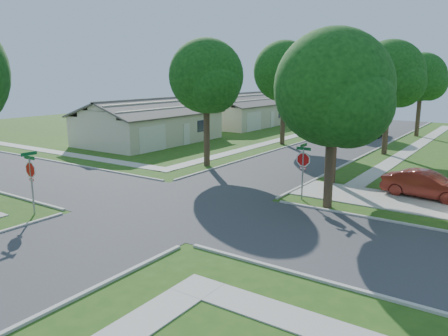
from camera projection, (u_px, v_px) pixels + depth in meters
name	position (u px, v px, depth m)	size (l,w,h in m)	color
ground	(176.00, 206.00, 21.82)	(100.00, 100.00, 0.00)	#264E15
road_ns	(176.00, 206.00, 21.82)	(7.00, 100.00, 0.02)	#333335
sidewalk_ne	(414.00, 147.00, 39.46)	(1.20, 40.00, 0.04)	#9E9B91
sidewalk_nw	(292.00, 137.00, 46.18)	(1.20, 40.00, 0.04)	#9E9B91
driveway	(376.00, 198.00, 23.20)	(8.80, 3.60, 0.05)	#9E9B91
stop_sign_sw	(31.00, 172.00, 20.18)	(1.05, 0.80, 2.98)	gray
stop_sign_ne	(303.00, 162.00, 22.60)	(1.05, 0.80, 2.98)	gray
tree_e_near	(337.00, 89.00, 25.29)	(4.97, 4.80, 8.28)	#38281C
tree_e_mid	(391.00, 77.00, 34.86)	(5.59, 5.40, 9.21)	#38281C
tree_e_far	(422.00, 79.00, 45.42)	(5.17, 5.00, 8.72)	#38281C
tree_w_near	(207.00, 80.00, 30.37)	(5.38, 5.20, 8.97)	#38281C
tree_w_mid	(285.00, 74.00, 39.98)	(5.80, 5.60, 9.56)	#38281C
tree_w_far	(335.00, 83.00, 50.70)	(4.76, 4.60, 8.04)	#38281C
tree_ne_corner	(334.00, 93.00, 20.54)	(5.80, 5.60, 8.66)	#38281C
house_nw_near	(150.00, 126.00, 42.42)	(8.42, 13.60, 4.23)	#C0B498
house_nw_far	(242.00, 114.00, 56.16)	(8.42, 13.60, 4.23)	#C0B498
car_driveway	(426.00, 185.00, 23.18)	(1.53, 4.38, 1.44)	#601B13
car_curb_east	(375.00, 131.00, 46.07)	(1.55, 3.86, 1.31)	black
car_curb_west	(353.00, 122.00, 53.32)	(2.06, 5.07, 1.47)	black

